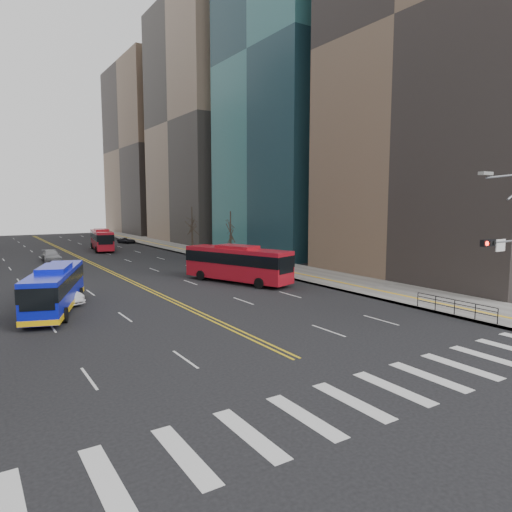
% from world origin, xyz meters
% --- Properties ---
extents(ground, '(220.00, 220.00, 0.00)m').
position_xyz_m(ground, '(0.00, 0.00, 0.00)').
color(ground, black).
extents(sidewalk_right, '(7.00, 130.00, 0.15)m').
position_xyz_m(sidewalk_right, '(17.50, 45.00, 0.07)').
color(sidewalk_right, gray).
rests_on(sidewalk_right, ground).
extents(crosswalk, '(26.70, 4.00, 0.01)m').
position_xyz_m(crosswalk, '(0.00, 0.00, 0.01)').
color(crosswalk, silver).
rests_on(crosswalk, ground).
extents(centerline, '(0.55, 100.00, 0.01)m').
position_xyz_m(centerline, '(0.00, 55.00, 0.01)').
color(centerline, gold).
rests_on(centerline, ground).
extents(office_towers, '(83.00, 134.00, 58.00)m').
position_xyz_m(office_towers, '(0.12, 68.51, 23.92)').
color(office_towers, gray).
rests_on(office_towers, ground).
extents(pedestrian_railing, '(0.06, 6.06, 1.02)m').
position_xyz_m(pedestrian_railing, '(14.30, 6.00, 0.82)').
color(pedestrian_railing, black).
rests_on(pedestrian_railing, sidewalk_right).
extents(street_trees, '(35.20, 47.20, 7.60)m').
position_xyz_m(street_trees, '(-7.18, 34.55, 4.87)').
color(street_trees, black).
rests_on(street_trees, ground).
extents(blue_bus, '(5.93, 11.35, 3.28)m').
position_xyz_m(blue_bus, '(-8.33, 22.36, 1.72)').
color(blue_bus, '#0D16C3').
rests_on(blue_bus, ground).
extents(red_bus_near, '(6.37, 11.73, 3.64)m').
position_xyz_m(red_bus_near, '(8.57, 25.53, 2.02)').
color(red_bus_near, '#AF1220').
rests_on(red_bus_near, ground).
extents(red_bus_far, '(4.07, 11.28, 3.50)m').
position_xyz_m(red_bus_far, '(5.20, 63.44, 1.95)').
color(red_bus_far, '#AF1220').
rests_on(red_bus_far, ground).
extents(car_white, '(3.30, 4.84, 1.51)m').
position_xyz_m(car_white, '(-7.85, 24.54, 0.75)').
color(car_white, silver).
rests_on(car_white, ground).
extents(car_dark_mid, '(2.15, 3.98, 1.29)m').
position_xyz_m(car_dark_mid, '(12.50, 32.11, 0.64)').
color(car_dark_mid, black).
rests_on(car_dark_mid, ground).
extents(car_silver, '(2.22, 5.14, 1.47)m').
position_xyz_m(car_silver, '(-4.10, 52.38, 0.74)').
color(car_silver, gray).
rests_on(car_silver, ground).
extents(car_dark_far, '(3.07, 4.23, 1.07)m').
position_xyz_m(car_dark_far, '(12.50, 74.22, 0.54)').
color(car_dark_far, black).
rests_on(car_dark_far, ground).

